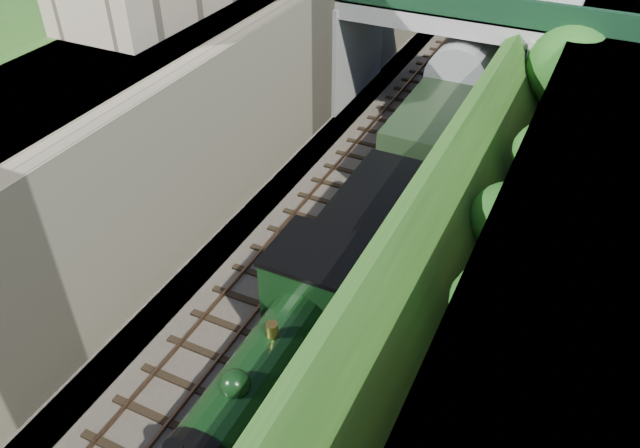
# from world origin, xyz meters

# --- Properties ---
(trackbed) EXTENTS (10.00, 90.00, 0.20)m
(trackbed) POSITION_xyz_m (0.00, 20.00, 0.10)
(trackbed) COLOR #473F38
(trackbed) RESTS_ON ground
(retaining_wall) EXTENTS (1.00, 90.00, 7.00)m
(retaining_wall) POSITION_xyz_m (-5.50, 20.00, 3.50)
(retaining_wall) COLOR #756B56
(retaining_wall) RESTS_ON ground
(street_plateau_left) EXTENTS (6.00, 90.00, 7.00)m
(street_plateau_left) POSITION_xyz_m (-9.00, 20.00, 3.50)
(street_plateau_left) COLOR #262628
(street_plateau_left) RESTS_ON ground
(embankment_slope) EXTENTS (4.69, 90.00, 6.36)m
(embankment_slope) POSITION_xyz_m (4.97, 17.56, 2.71)
(embankment_slope) COLOR #1E4714
(embankment_slope) RESTS_ON ground
(track_left) EXTENTS (2.50, 90.00, 0.20)m
(track_left) POSITION_xyz_m (-2.00, 20.00, 0.25)
(track_left) COLOR black
(track_left) RESTS_ON trackbed
(track_right) EXTENTS (2.50, 90.00, 0.20)m
(track_right) POSITION_xyz_m (1.20, 20.00, 0.25)
(track_right) COLOR black
(track_right) RESTS_ON trackbed
(road_bridge) EXTENTS (16.00, 6.40, 7.25)m
(road_bridge) POSITION_xyz_m (0.94, 24.00, 4.08)
(road_bridge) COLOR gray
(road_bridge) RESTS_ON ground
(tree) EXTENTS (3.60, 3.80, 6.60)m
(tree) POSITION_xyz_m (5.91, 21.14, 4.65)
(tree) COLOR black
(tree) RESTS_ON ground
(locomotive) EXTENTS (3.10, 10.23, 3.83)m
(locomotive) POSITION_xyz_m (1.20, 3.60, 1.89)
(locomotive) COLOR black
(locomotive) RESTS_ON trackbed
(tender) EXTENTS (2.70, 6.00, 3.05)m
(tender) POSITION_xyz_m (1.20, 10.96, 1.62)
(tender) COLOR black
(tender) RESTS_ON trackbed
(coach_front) EXTENTS (2.90, 18.00, 3.70)m
(coach_front) POSITION_xyz_m (1.20, 23.56, 2.05)
(coach_front) COLOR black
(coach_front) RESTS_ON trackbed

